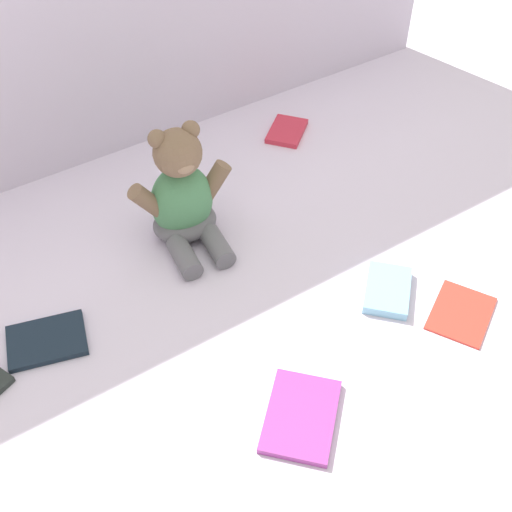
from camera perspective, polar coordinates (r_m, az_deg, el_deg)
The scene contains 7 objects.
ground_plane at distance 1.20m, azimuth -2.16°, elevation -0.23°, with size 3.20×3.20×0.00m, color silver.
teddy_bear at distance 1.19m, azimuth -6.28°, elevation 4.91°, with size 0.20×0.18×0.23m.
book_case_2 at distance 1.16m, azimuth 17.22°, elevation -4.66°, with size 0.09×0.12×0.01m, color red.
book_case_3 at distance 1.00m, azimuth 3.87°, elevation -13.55°, with size 0.10×0.14×0.01m, color #95388B.
book_case_4 at distance 1.12m, azimuth -17.47°, elevation -7.04°, with size 0.09×0.12×0.01m, color #14212D.
book_case_5 at distance 1.16m, azimuth 11.23°, elevation -2.88°, with size 0.07×0.11×0.02m, color #7EBBD9.
book_case_6 at distance 1.49m, azimuth 2.66°, elevation 10.66°, with size 0.07×0.10×0.01m, color #CD2E40.
Camera 1 is at (-0.41, -0.72, 0.86)m, focal length 46.60 mm.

